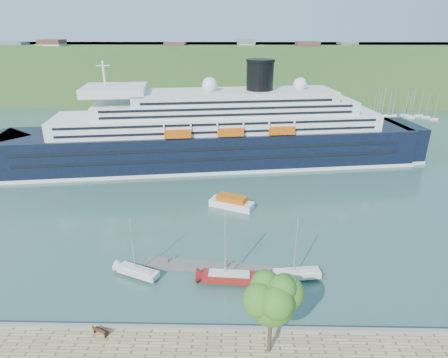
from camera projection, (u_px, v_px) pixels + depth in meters
The scene contains 11 objects.
ground at pixel (194, 334), 41.67m from camera, with size 400.00×400.00×0.00m, color #2E524A.
far_hillside at pixel (223, 72), 171.12m from camera, with size 400.00×50.00×24.00m, color #2C5221.
quay_coping at pixel (194, 328), 41.05m from camera, with size 220.00×0.50×0.30m, color slate.
cruise_ship at pixel (210, 114), 88.17m from camera, with size 110.60×16.11×24.84m, color black, non-canonical shape.
park_bench at pixel (101, 330), 40.15m from camera, with size 1.79×0.74×1.15m, color #4A2315, non-canonical shape.
promenade_tree at pixel (271, 312), 36.41m from camera, with size 6.09×6.09×10.09m, color #2F5917, non-canonical shape.
floating_pontoon at pixel (212, 267), 52.87m from camera, with size 19.24×2.35×0.43m, color #68635C, non-canonical shape.
sailboat_white_near at pixel (136, 251), 49.55m from camera, with size 6.51×1.81×8.41m, color silver, non-canonical shape.
sailboat_red at pixel (229, 251), 47.98m from camera, with size 7.77×2.16×10.03m, color maroon, non-canonical shape.
sailboat_white_far at pixel (299, 251), 48.97m from camera, with size 6.94×1.93×8.96m, color silver, non-canonical shape.
tender_launch at pixel (232, 202), 70.29m from camera, with size 8.37×2.86×2.31m, color #C3510B, non-canonical shape.
Camera 1 is at (3.94, -31.85, 31.90)m, focal length 30.00 mm.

